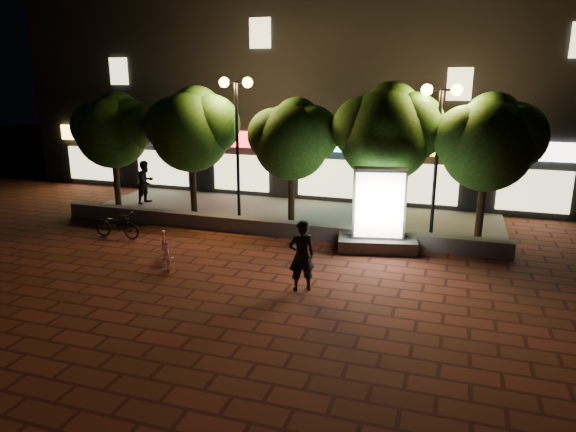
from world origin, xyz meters
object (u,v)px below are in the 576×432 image
at_px(tree_right, 388,130).
at_px(street_lamp_right, 439,122).
at_px(scooter_parked, 117,225).
at_px(tree_far_right, 489,139).
at_px(tree_left, 192,127).
at_px(tree_mid, 293,137).
at_px(ad_kiosk, 378,217).
at_px(tree_far_left, 114,128).
at_px(scooter_pink, 165,249).
at_px(street_lamp_left, 237,113).
at_px(pedestrian, 146,182).
at_px(rider, 302,256).

xyz_separation_m(tree_right, street_lamp_right, (1.64, -0.26, 0.33)).
bearing_deg(tree_right, scooter_parked, -157.72).
height_order(tree_far_right, scooter_parked, tree_far_right).
distance_m(tree_left, tree_mid, 4.00).
xyz_separation_m(tree_left, ad_kiosk, (7.39, -1.96, -2.39)).
bearing_deg(ad_kiosk, tree_left, 165.13).
height_order(tree_far_left, scooter_parked, tree_far_left).
distance_m(tree_mid, ad_kiosk, 4.48).
bearing_deg(tree_left, tree_right, 0.00).
height_order(ad_kiosk, scooter_parked, ad_kiosk).
distance_m(tree_right, scooter_pink, 8.21).
distance_m(tree_left, street_lamp_left, 2.05).
distance_m(tree_right, street_lamp_left, 5.38).
bearing_deg(pedestrian, tree_far_left, 147.73).
bearing_deg(tree_far_right, scooter_parked, -163.45).
bearing_deg(street_lamp_left, ad_kiosk, -17.33).
relative_size(rider, pedestrian, 1.03).
height_order(street_lamp_left, ad_kiosk, street_lamp_left).
xyz_separation_m(tree_left, scooter_parked, (-1.14, -3.46, -3.00)).
relative_size(street_lamp_right, scooter_pink, 3.10).
height_order(tree_far_right, ad_kiosk, tree_far_right).
height_order(street_lamp_right, scooter_parked, street_lamp_right).
relative_size(tree_right, rider, 2.72).
bearing_deg(scooter_pink, tree_right, 5.11).
height_order(tree_far_left, street_lamp_right, street_lamp_right).
xyz_separation_m(ad_kiosk, rider, (-1.35, -3.79, -0.12)).
distance_m(tree_left, rider, 8.71).
distance_m(tree_far_right, street_lamp_right, 1.66).
bearing_deg(street_lamp_right, tree_left, 178.32).
relative_size(tree_right, street_lamp_right, 1.02).
height_order(tree_mid, rider, tree_mid).
distance_m(tree_far_left, tree_right, 10.81).
relative_size(scooter_pink, scooter_parked, 0.94).
distance_m(tree_far_left, street_lamp_left, 5.50).
relative_size(tree_far_left, scooter_parked, 2.71).
relative_size(tree_far_left, pedestrian, 2.56).
distance_m(tree_far_left, tree_far_right, 14.00).
distance_m(scooter_pink, pedestrian, 7.67).
xyz_separation_m(tree_far_right, rider, (-4.45, -5.75, -2.44)).
bearing_deg(tree_right, street_lamp_right, -9.10).
xyz_separation_m(tree_far_left, scooter_pink, (5.30, -5.26, -2.81)).
height_order(tree_far_right, street_lamp_right, street_lamp_right).
bearing_deg(ad_kiosk, street_lamp_right, 47.58).
height_order(tree_mid, street_lamp_right, street_lamp_right).
height_order(tree_right, scooter_pink, tree_right).
bearing_deg(pedestrian, tree_right, -87.77).
bearing_deg(pedestrian, tree_left, -100.15).
xyz_separation_m(tree_right, rider, (-1.26, -5.75, -2.64)).
distance_m(tree_far_right, scooter_parked, 12.49).
xyz_separation_m(tree_left, scooter_pink, (1.80, -5.26, -2.96)).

